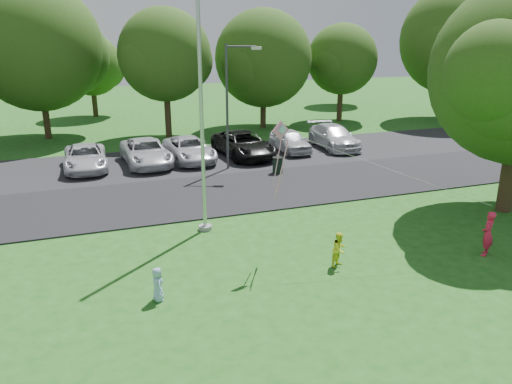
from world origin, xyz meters
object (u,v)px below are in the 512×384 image
object	(u,v)px
kite	(286,146)
child_blue	(158,284)
flagpole	(202,119)
trash_can	(278,166)
street_lamp	(232,96)
woman	(488,233)
child_yellow	(339,249)

from	to	relation	value
kite	child_blue	bearing A→B (deg)	-174.55
flagpole	trash_can	xyz separation A→B (m)	(5.48, 6.26, -3.72)
flagpole	street_lamp	world-z (taller)	flagpole
woman	child_yellow	xyz separation A→B (m)	(-4.98, 0.92, -0.20)
street_lamp	woman	world-z (taller)	street_lamp
trash_can	woman	xyz separation A→B (m)	(2.72, -11.57, 0.31)
street_lamp	child_yellow	distance (m)	12.75
child_blue	kite	bearing A→B (deg)	-76.22
street_lamp	child_blue	size ratio (longest dim) A/B	6.68
flagpole	kite	xyz separation A→B (m)	(1.88, -3.18, -0.45)
street_lamp	child_yellow	bearing A→B (deg)	-67.81
child_yellow	child_blue	world-z (taller)	child_yellow
flagpole	trash_can	distance (m)	9.11
flagpole	street_lamp	bearing A→B (deg)	65.79
flagpole	child_blue	distance (m)	6.41
child_blue	kite	size ratio (longest dim) A/B	0.14
street_lamp	child_blue	bearing A→B (deg)	-92.07
kite	flagpole	bearing A→B (deg)	107.78
child_yellow	child_blue	size ratio (longest dim) A/B	1.15
woman	kite	size ratio (longest dim) A/B	0.22
street_lamp	trash_can	size ratio (longest dim) A/B	7.41
flagpole	woman	world-z (taller)	flagpole
flagpole	street_lamp	size ratio (longest dim) A/B	1.53
street_lamp	woman	distance (m)	14.36
street_lamp	kite	size ratio (longest dim) A/B	0.96
trash_can	child_blue	size ratio (longest dim) A/B	0.90
trash_can	kite	xyz separation A→B (m)	(-3.60, -9.44, 3.27)
child_blue	flagpole	bearing A→B (deg)	-32.85
child_yellow	kite	xyz separation A→B (m)	(-1.35, 1.22, 3.16)
child_blue	trash_can	bearing A→B (deg)	-40.69
flagpole	child_yellow	distance (m)	6.54
woman	kite	world-z (taller)	kite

